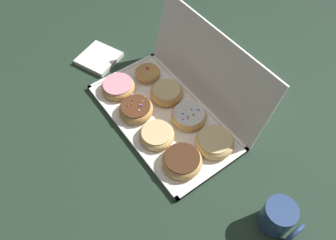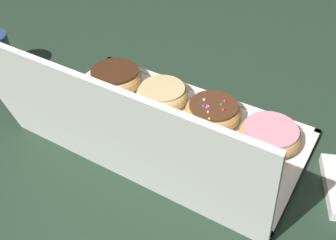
{
  "view_description": "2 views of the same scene",
  "coord_description": "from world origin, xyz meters",
  "views": [
    {
      "loc": [
        0.53,
        -0.36,
        0.89
      ],
      "look_at": [
        0.04,
        -0.01,
        0.04
      ],
      "focal_mm": 35.26,
      "sensor_mm": 36.0,
      "label": 1
    },
    {
      "loc": [
        -0.3,
        0.5,
        0.53
      ],
      "look_at": [
        -0.0,
        0.01,
        0.04
      ],
      "focal_mm": 42.2,
      "sensor_mm": 36.0,
      "label": 2
    }
  ],
  "objects": [
    {
      "name": "sprinkle_donut_1",
      "position": [
        -0.06,
        -0.06,
        0.03
      ],
      "size": [
        0.11,
        0.11,
        0.04
      ],
      "color": "tan",
      "rests_on": "donut_box"
    },
    {
      "name": "glazed_ring_donut_2",
      "position": [
        0.06,
        -0.06,
        0.03
      ],
      "size": [
        0.11,
        0.11,
        0.03
      ],
      "color": "#E5B770",
      "rests_on": "donut_box"
    },
    {
      "name": "donut_box",
      "position": [
        0.0,
        0.0,
        0.01
      ],
      "size": [
        0.52,
        0.28,
        0.01
      ],
      "color": "white",
      "rests_on": "ground"
    },
    {
      "name": "sprinkle_donut_6",
      "position": [
        0.06,
        0.06,
        0.03
      ],
      "size": [
        0.12,
        0.12,
        0.04
      ],
      "color": "tan",
      "rests_on": "donut_box"
    },
    {
      "name": "ground_plane",
      "position": [
        0.0,
        0.0,
        0.0
      ],
      "size": [
        3.0,
        3.0,
        0.0
      ],
      "primitive_type": "plane",
      "color": "#233828"
    },
    {
      "name": "pink_frosted_donut_0",
      "position": [
        -0.18,
        -0.06,
        0.03
      ],
      "size": [
        0.12,
        0.12,
        0.04
      ],
      "color": "tan",
      "rests_on": "donut_box"
    },
    {
      "name": "jelly_filled_donut_4",
      "position": [
        -0.18,
        0.06,
        0.03
      ],
      "size": [
        0.09,
        0.09,
        0.05
      ],
      "color": "tan",
      "rests_on": "donut_box"
    },
    {
      "name": "glazed_ring_donut_5",
      "position": [
        -0.06,
        0.06,
        0.03
      ],
      "size": [
        0.11,
        0.11,
        0.04
      ],
      "color": "tan",
      "rests_on": "donut_box"
    },
    {
      "name": "box_lid_open",
      "position": [
        0.0,
        0.18,
        0.13
      ],
      "size": [
        0.52,
        0.08,
        0.25
      ],
      "primitive_type": "cube",
      "rotation": [
        1.3,
        0.0,
        0.0
      ],
      "color": "white",
      "rests_on": "ground"
    },
    {
      "name": "glazed_ring_donut_7",
      "position": [
        0.18,
        0.06,
        0.03
      ],
      "size": [
        0.12,
        0.12,
        0.04
      ],
      "color": "#E5B770",
      "rests_on": "donut_box"
    },
    {
      "name": "coffee_mug",
      "position": [
        0.46,
        0.04,
        0.05
      ],
      "size": [
        0.1,
        0.08,
        0.1
      ],
      "color": "navy",
      "rests_on": "ground"
    },
    {
      "name": "chocolate_frosted_donut_3",
      "position": [
        0.18,
        -0.06,
        0.03
      ],
      "size": [
        0.12,
        0.12,
        0.04
      ],
      "color": "tan",
      "rests_on": "donut_box"
    },
    {
      "name": "napkin_stack",
      "position": [
        -0.36,
        -0.04,
        0.01
      ],
      "size": [
        0.18,
        0.18,
        0.02
      ],
      "primitive_type": "cube",
      "rotation": [
        0.0,
        0.0,
        0.39
      ],
      "color": "white",
      "rests_on": "ground"
    }
  ]
}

